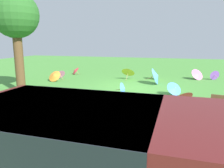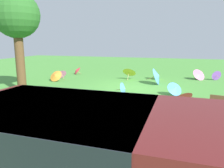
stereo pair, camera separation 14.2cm
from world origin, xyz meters
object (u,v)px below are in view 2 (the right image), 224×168
(van_dark, at_px, (107,155))
(parasol_orange_0, at_px, (55,76))
(parasol_red_1, at_px, (180,97))
(parasol_yellow_1, at_px, (157,74))
(parasol_blue_0, at_px, (124,89))
(parasol_orange_1, at_px, (145,99))
(parasol_red_0, at_px, (77,70))
(parasol_yellow_0, at_px, (130,71))
(parasol_pink_1, at_px, (199,74))
(parasol_purple_0, at_px, (216,75))
(shade_tree, at_px, (17,17))
(parasol_pink_0, at_px, (61,74))
(parasol_blue_3, at_px, (175,88))
(parasol_blue_1, at_px, (158,76))

(van_dark, bearing_deg, parasol_orange_0, -54.92)
(parasol_orange_0, height_order, parasol_red_1, parasol_red_1)
(parasol_yellow_1, xyz_separation_m, parasol_red_1, (-1.39, 5.90, 0.13))
(parasol_blue_0, distance_m, parasol_orange_1, 2.29)
(parasol_red_0, bearing_deg, parasol_yellow_0, 167.41)
(parasol_pink_1, height_order, parasol_purple_0, parasol_pink_1)
(parasol_red_0, bearing_deg, parasol_blue_0, 134.01)
(parasol_red_1, bearing_deg, parasol_purple_0, -107.30)
(shade_tree, height_order, parasol_blue_0, shade_tree)
(parasol_pink_0, bearing_deg, parasol_yellow_0, -166.23)
(parasol_orange_0, relative_size, parasol_orange_1, 1.05)
(parasol_yellow_1, relative_size, parasol_blue_3, 0.91)
(parasol_orange_0, bearing_deg, parasol_red_0, -89.47)
(parasol_blue_0, height_order, parasol_orange_1, parasol_orange_1)
(parasol_yellow_0, distance_m, parasol_red_0, 4.16)
(parasol_red_0, distance_m, parasol_blue_1, 6.19)
(parasol_yellow_0, xyz_separation_m, parasol_blue_1, (-1.81, 1.09, -0.03))
(shade_tree, height_order, parasol_pink_0, shade_tree)
(parasol_pink_0, height_order, parasol_yellow_1, parasol_yellow_1)
(parasol_pink_1, bearing_deg, parasol_blue_1, 43.41)
(parasol_pink_1, xyz_separation_m, parasol_blue_3, (1.34, 4.53, -0.02))
(shade_tree, height_order, parasol_blue_1, shade_tree)
(parasol_red_0, xyz_separation_m, parasol_pink_0, (0.12, 1.93, 0.03))
(shade_tree, distance_m, parasol_orange_1, 6.70)
(parasol_red_1, bearing_deg, parasol_red_0, -41.84)
(parasol_red_0, distance_m, parasol_purple_0, 9.14)
(parasol_yellow_0, relative_size, parasol_orange_0, 1.09)
(parasol_blue_3, bearing_deg, parasol_red_1, 96.14)
(parasol_red_1, relative_size, parasol_purple_0, 1.66)
(parasol_pink_1, bearing_deg, van_dark, 80.03)
(parasol_yellow_0, distance_m, parasol_orange_1, 6.16)
(parasol_yellow_0, xyz_separation_m, parasol_yellow_1, (-1.61, -0.50, -0.18))
(parasol_yellow_0, height_order, parasol_purple_0, parasol_yellow_0)
(parasol_yellow_1, bearing_deg, van_dark, 92.37)
(van_dark, distance_m, parasol_pink_1, 11.90)
(parasol_pink_1, xyz_separation_m, parasol_red_1, (1.13, 6.51, 0.10))
(parasol_pink_1, relative_size, parasol_yellow_1, 1.28)
(parasol_pink_1, bearing_deg, shade_tree, 35.64)
(parasol_yellow_0, relative_size, parasol_pink_0, 1.10)
(parasol_purple_0, bearing_deg, parasol_blue_3, 63.98)
(van_dark, height_order, shade_tree, shade_tree)
(van_dark, height_order, parasol_blue_1, van_dark)
(parasol_blue_1, height_order, parasol_purple_0, parasol_blue_1)
(parasol_orange_0, bearing_deg, parasol_purple_0, -160.58)
(parasol_purple_0, bearing_deg, shade_tree, 33.47)
(parasol_orange_1, bearing_deg, parasol_yellow_0, -72.49)
(parasol_yellow_1, bearing_deg, shade_tree, 42.90)
(van_dark, distance_m, parasol_yellow_0, 10.81)
(parasol_pink_1, relative_size, parasol_orange_1, 1.24)
(shade_tree, relative_size, parasol_blue_0, 7.73)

